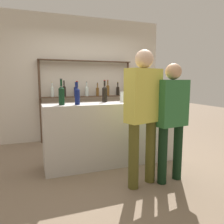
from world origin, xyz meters
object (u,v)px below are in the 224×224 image
object	(u,v)px
counter_bottle_4	(62,95)
counter_bottle_1	(77,96)
counter_bottle_0	(158,93)
customer_center	(143,108)
customer_right	(172,114)
ice_bucket	(137,96)
cork_jar	(123,97)
counter_bottle_2	(161,92)
wine_glass	(165,94)
counter_bottle_3	(105,93)

from	to	relation	value
counter_bottle_4	counter_bottle_1	bearing A→B (deg)	-9.48
counter_bottle_0	customer_center	xyz separation A→B (m)	(-0.76, -0.86, -0.13)
customer_right	counter_bottle_1	bearing A→B (deg)	44.85
ice_bucket	cork_jar	bearing A→B (deg)	170.12
counter_bottle_2	counter_bottle_1	bearing A→B (deg)	-173.83
counter_bottle_4	customer_right	distance (m)	1.56
wine_glass	counter_bottle_2	bearing A→B (deg)	87.85
counter_bottle_2	counter_bottle_3	distance (m)	1.02
cork_jar	customer_center	size ratio (longest dim) A/B	0.10
counter_bottle_3	cork_jar	size ratio (longest dim) A/B	2.18
customer_center	counter_bottle_4	bearing A→B (deg)	32.43
counter_bottle_3	cork_jar	bearing A→B (deg)	-6.95
counter_bottle_1	customer_right	distance (m)	1.36
wine_glass	ice_bucket	size ratio (longest dim) A/B	0.65
customer_right	ice_bucket	bearing A→B (deg)	-7.76
counter_bottle_1	ice_bucket	size ratio (longest dim) A/B	1.42
ice_bucket	customer_center	bearing A→B (deg)	-112.55
cork_jar	customer_right	distance (m)	1.04
counter_bottle_1	counter_bottle_3	size ratio (longest dim) A/B	0.96
counter_bottle_2	customer_right	size ratio (longest dim) A/B	0.24
counter_bottle_1	ice_bucket	world-z (taller)	counter_bottle_1
counter_bottle_0	counter_bottle_3	distance (m)	0.95
customer_center	counter_bottle_0	bearing A→B (deg)	-57.98
counter_bottle_2	counter_bottle_4	size ratio (longest dim) A/B	1.00
customer_right	counter_bottle_2	bearing A→B (deg)	-33.79
counter_bottle_2	customer_right	distance (m)	1.07
counter_bottle_0	ice_bucket	bearing A→B (deg)	171.80
ice_bucket	customer_right	bearing A→B (deg)	-88.38
ice_bucket	counter_bottle_1	bearing A→B (deg)	-171.16
counter_bottle_0	counter_bottle_1	xyz separation A→B (m)	(-1.44, -0.11, 0.00)
counter_bottle_2	counter_bottle_4	distance (m)	1.75
cork_jar	customer_right	size ratio (longest dim) A/B	0.11
counter_bottle_2	ice_bucket	xyz separation A→B (m)	(-0.46, 0.00, -0.05)
wine_glass	customer_center	bearing A→B (deg)	-137.21
counter_bottle_0	ice_bucket	distance (m)	0.39
counter_bottle_1	customer_center	world-z (taller)	customer_center
counter_bottle_2	ice_bucket	size ratio (longest dim) A/B	1.56
wine_glass	cork_jar	world-z (taller)	cork_jar
counter_bottle_3	cork_jar	world-z (taller)	counter_bottle_3
counter_bottle_0	cork_jar	xyz separation A→B (m)	(-0.63, 0.10, -0.05)
counter_bottle_3	wine_glass	size ratio (longest dim) A/B	2.30
wine_glass	cork_jar	distance (m)	0.72
counter_bottle_0	ice_bucket	xyz separation A→B (m)	(-0.38, 0.06, -0.04)
counter_bottle_1	counter_bottle_3	bearing A→B (deg)	26.01
counter_bottle_0	wine_glass	xyz separation A→B (m)	(0.07, -0.09, -0.01)
counter_bottle_0	customer_center	world-z (taller)	customer_center
counter_bottle_0	counter_bottle_4	distance (m)	1.67
cork_jar	customer_right	bearing A→B (deg)	-74.72
wine_glass	ice_bucket	bearing A→B (deg)	162.17
wine_glass	customer_center	world-z (taller)	customer_center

